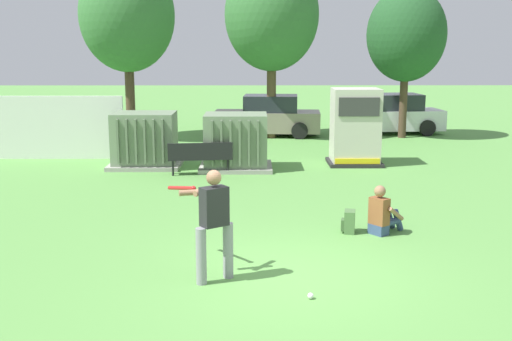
% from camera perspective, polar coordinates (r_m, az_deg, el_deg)
% --- Properties ---
extents(ground_plane, '(96.00, 96.00, 0.00)m').
position_cam_1_polar(ground_plane, '(10.00, 2.65, -9.59)').
color(ground_plane, '#5B9947').
extents(fence_panel, '(4.80, 0.12, 2.00)m').
position_cam_1_polar(fence_panel, '(21.02, -18.38, 3.72)').
color(fence_panel, white).
rests_on(fence_panel, ground).
extents(transformer_west, '(2.10, 1.70, 1.62)m').
position_cam_1_polar(transformer_west, '(18.93, -10.06, 2.69)').
color(transformer_west, '#9E9B93').
rests_on(transformer_west, ground).
extents(transformer_mid_west, '(2.10, 1.70, 1.62)m').
position_cam_1_polar(transformer_mid_west, '(18.30, -1.84, 2.57)').
color(transformer_mid_west, '#9E9B93').
rests_on(transformer_mid_west, ground).
extents(generator_enclosure, '(1.60, 1.40, 2.30)m').
position_cam_1_polar(generator_enclosure, '(19.23, 8.99, 3.91)').
color(generator_enclosure, '#262626').
rests_on(generator_enclosure, ground).
extents(park_bench, '(1.83, 0.61, 0.92)m').
position_cam_1_polar(park_bench, '(17.58, -5.09, 1.33)').
color(park_bench, black).
rests_on(park_bench, ground).
extents(batter, '(1.14, 1.45, 1.74)m').
position_cam_1_polar(batter, '(9.59, -3.98, -4.39)').
color(batter, gray).
rests_on(batter, ground).
extents(sports_ball, '(0.09, 0.09, 0.09)m').
position_cam_1_polar(sports_ball, '(9.18, 4.99, -11.27)').
color(sports_ball, white).
rests_on(sports_ball, ground).
extents(seated_spectator, '(0.77, 0.71, 0.96)m').
position_cam_1_polar(seated_spectator, '(12.31, 11.41, -3.93)').
color(seated_spectator, '#384C75').
rests_on(seated_spectator, ground).
extents(backpack, '(0.31, 0.35, 0.44)m').
position_cam_1_polar(backpack, '(12.29, 8.44, -4.64)').
color(backpack, '#4C723F').
rests_on(backpack, ground).
extents(tree_left, '(3.54, 3.54, 6.77)m').
position_cam_1_polar(tree_left, '(24.51, -11.63, 13.60)').
color(tree_left, '#4C3828').
rests_on(tree_left, ground).
extents(tree_center_left, '(3.57, 3.57, 6.82)m').
position_cam_1_polar(tree_center_left, '(24.44, 1.44, 13.91)').
color(tree_center_left, brown).
rests_on(tree_center_left, ground).
extents(tree_center_right, '(3.01, 3.01, 5.76)m').
position_cam_1_polar(tree_center_right, '(25.13, 13.50, 11.88)').
color(tree_center_right, '#4C3828').
rests_on(tree_center_right, ground).
extents(parked_car_leftmost, '(4.30, 2.13, 1.62)m').
position_cam_1_polar(parked_car_leftmost, '(25.16, 1.09, 4.89)').
color(parked_car_leftmost, gray).
rests_on(parked_car_leftmost, ground).
extents(parked_car_left_of_center, '(4.33, 2.19, 1.62)m').
position_cam_1_polar(parked_car_left_of_center, '(26.40, 12.12, 4.94)').
color(parked_car_left_of_center, silver).
rests_on(parked_car_left_of_center, ground).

